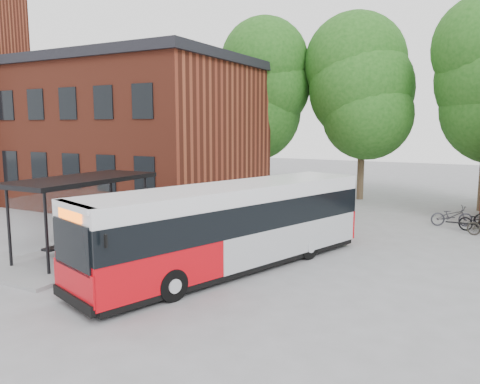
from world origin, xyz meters
The scene contains 8 objects.
ground centered at (0.00, 0.00, 0.00)m, with size 100.00×100.00×0.00m, color slate.
station_building centered at (-13.00, 9.00, 4.25)m, with size 18.40×10.40×8.50m, color maroon, non-canonical shape.
bus_shelter centered at (-4.50, -1.00, 1.45)m, with size 3.60×7.00×2.90m, color black, non-canonical shape.
tree_0 centered at (-6.00, 16.00, 5.50)m, with size 7.92×7.92×11.00m, color #1C4D14, non-canonical shape.
tree_1 centered at (1.00, 17.00, 5.20)m, with size 7.92×7.92×10.40m, color #1C4D14, non-canonical shape.
city_bus centered at (1.01, 0.17, 1.40)m, with size 2.34×10.99×2.79m, color red, non-canonical shape.
bicycle_0 centered at (6.86, 10.84, 0.50)m, with size 0.66×1.89×0.99m, color #2A2A32.
bicycle_2 centered at (8.09, 9.92, 0.49)m, with size 0.65×1.86×0.98m, color black.
Camera 1 is at (8.34, -12.91, 4.70)m, focal length 35.00 mm.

